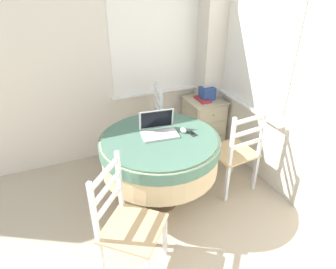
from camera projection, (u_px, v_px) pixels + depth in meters
corner_room_shell at (195, 84)px, 2.60m from camera, size 4.61×5.25×2.55m
round_dining_table at (160, 151)px, 2.87m from camera, size 1.14×1.14×0.78m
laptop at (159, 129)px, 2.83m from camera, size 0.36×0.28×0.22m
computer_mouse at (183, 130)px, 2.87m from camera, size 0.05×0.08×0.04m
cell_phone at (192, 133)px, 2.85m from camera, size 0.07×0.11×0.01m
dining_chair_near_back_window at (148, 127)px, 3.64m from camera, size 0.51×0.52×0.97m
dining_chair_near_right_window at (235, 152)px, 3.15m from camera, size 0.47×0.47×0.97m
dining_chair_camera_near at (127, 224)px, 2.27m from camera, size 0.61×0.61×0.97m
corner_cabinet at (203, 122)px, 4.04m from camera, size 0.47×0.49×0.67m
storage_box at (207, 93)px, 3.84m from camera, size 0.17×0.16×0.16m
book_on_cabinet at (203, 99)px, 3.84m from camera, size 0.14×0.25×0.02m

